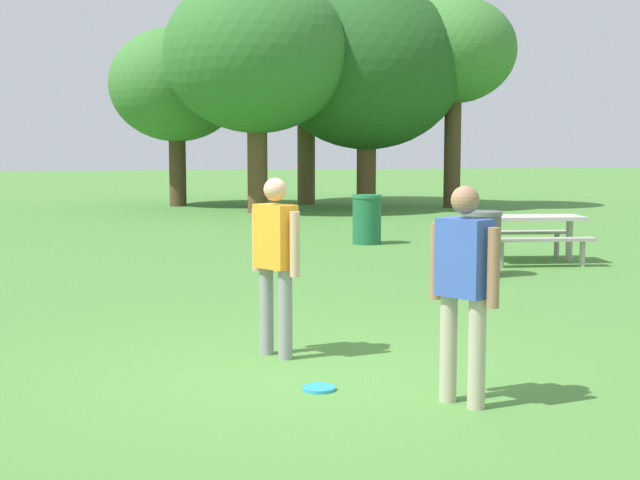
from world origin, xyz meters
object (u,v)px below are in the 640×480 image
at_px(person_thrower, 464,280).
at_px(tree_slender_mid, 306,49).
at_px(picnic_table_near, 531,228).
at_px(trash_can_further_along, 367,219).
at_px(tree_broad_center, 176,86).
at_px(tree_back_left, 367,68).
at_px(tree_far_right, 257,54).
at_px(frisbee, 319,388).
at_px(trash_can_beside_table, 482,244).
at_px(person_catcher, 275,255).
at_px(tree_back_right, 454,52).

distance_m(person_thrower, tree_slender_mid, 22.84).
xyz_separation_m(picnic_table_near, trash_can_further_along, (-1.90, 3.21, -0.08)).
relative_size(tree_broad_center, tree_back_left, 0.82).
relative_size(picnic_table_near, tree_far_right, 0.28).
distance_m(trash_can_further_along, tree_broad_center, 12.35).
relative_size(frisbee, tree_broad_center, 0.05).
relative_size(trash_can_beside_table, trash_can_further_along, 1.00).
distance_m(frisbee, picnic_table_near, 8.39).
bearing_deg(tree_far_right, frisbee, -97.11).
bearing_deg(picnic_table_near, person_thrower, -119.35).
relative_size(person_catcher, tree_far_right, 0.25).
bearing_deg(picnic_table_near, tree_broad_center, 108.15).
relative_size(frisbee, picnic_table_near, 0.14).
bearing_deg(person_catcher, frisbee, -82.92).
bearing_deg(tree_far_right, trash_can_further_along, -83.96).
height_order(trash_can_beside_table, tree_slender_mid, tree_slender_mid).
height_order(frisbee, trash_can_beside_table, trash_can_beside_table).
distance_m(tree_broad_center, tree_back_left, 5.96).
relative_size(tree_slender_mid, tree_back_left, 1.08).
xyz_separation_m(person_thrower, frisbee, (-0.96, 0.62, -0.93)).
bearing_deg(trash_can_beside_table, tree_back_right, 70.66).
height_order(picnic_table_near, trash_can_beside_table, trash_can_beside_table).
xyz_separation_m(person_catcher, frisbee, (0.15, -1.17, -0.93)).
height_order(tree_broad_center, tree_slender_mid, tree_slender_mid).
height_order(tree_far_right, tree_back_right, tree_far_right).
distance_m(person_thrower, tree_back_left, 20.88).
relative_size(person_thrower, tree_broad_center, 0.30).
height_order(picnic_table_near, tree_back_right, tree_back_right).
xyz_separation_m(trash_can_beside_table, tree_slender_mid, (0.72, 16.17, 4.49)).
height_order(picnic_table_near, tree_back_left, tree_back_left).
bearing_deg(tree_back_right, person_thrower, -110.86).
bearing_deg(trash_can_further_along, trash_can_beside_table, -83.54).
bearing_deg(person_thrower, tree_back_right, 69.14).
xyz_separation_m(picnic_table_near, tree_back_right, (3.36, 12.29, 4.16)).
bearing_deg(tree_back_left, trash_can_beside_table, -98.72).
xyz_separation_m(person_thrower, trash_can_further_along, (2.21, 10.51, -0.46)).
bearing_deg(person_catcher, tree_back_right, 64.30).
height_order(frisbee, tree_back_left, tree_back_left).
xyz_separation_m(tree_far_right, tree_slender_mid, (2.11, 3.34, 0.53)).
bearing_deg(tree_back_left, person_thrower, -103.63).
bearing_deg(tree_slender_mid, picnic_table_near, -87.43).
bearing_deg(person_thrower, trash_can_further_along, 78.14).
relative_size(tree_broad_center, tree_far_right, 0.83).
bearing_deg(tree_slender_mid, trash_can_further_along, -95.98).
xyz_separation_m(tree_far_right, tree_back_left, (3.54, 1.16, -0.21)).
relative_size(person_catcher, tree_broad_center, 0.30).
xyz_separation_m(tree_broad_center, tree_far_right, (2.05, -3.17, 0.69)).
bearing_deg(trash_can_further_along, tree_slender_mid, 84.02).
relative_size(tree_slender_mid, tree_back_right, 1.14).
relative_size(person_thrower, tree_back_left, 0.24).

